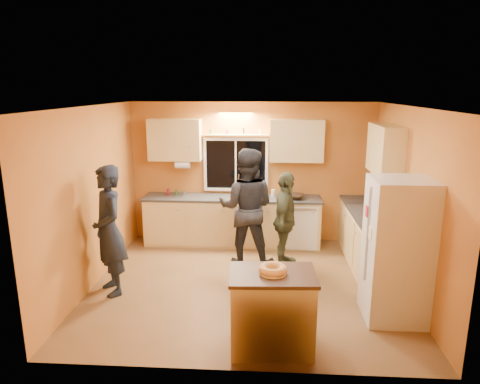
# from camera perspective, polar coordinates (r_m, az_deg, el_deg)

# --- Properties ---
(ground) EXTENTS (4.50, 4.50, 0.00)m
(ground) POSITION_cam_1_polar(r_m,az_deg,el_deg) (6.51, 0.89, -12.20)
(ground) COLOR brown
(ground) RESTS_ON ground
(room_shell) EXTENTS (4.54, 4.04, 2.61)m
(room_shell) POSITION_cam_1_polar(r_m,az_deg,el_deg) (6.38, 2.19, 2.63)
(room_shell) COLOR #C57F32
(room_shell) RESTS_ON ground
(back_counter) EXTENTS (4.23, 0.62, 0.90)m
(back_counter) POSITION_cam_1_polar(r_m,az_deg,el_deg) (7.92, 1.58, -3.86)
(back_counter) COLOR tan
(back_counter) RESTS_ON ground
(right_counter) EXTENTS (0.62, 1.84, 0.90)m
(right_counter) POSITION_cam_1_polar(r_m,az_deg,el_deg) (6.99, 17.41, -6.96)
(right_counter) COLOR tan
(right_counter) RESTS_ON ground
(refrigerator) EXTENTS (0.72, 0.70, 1.80)m
(refrigerator) POSITION_cam_1_polar(r_m,az_deg,el_deg) (5.65, 20.21, -7.32)
(refrigerator) COLOR silver
(refrigerator) RESTS_ON ground
(island) EXTENTS (0.96, 0.68, 0.90)m
(island) POSITION_cam_1_polar(r_m,az_deg,el_deg) (4.90, 4.28, -15.48)
(island) COLOR tan
(island) RESTS_ON ground
(bundt_pastry) EXTENTS (0.31, 0.31, 0.09)m
(bundt_pastry) POSITION_cam_1_polar(r_m,az_deg,el_deg) (4.68, 4.39, -10.24)
(bundt_pastry) COLOR tan
(bundt_pastry) RESTS_ON island
(person_left) EXTENTS (0.75, 0.80, 1.84)m
(person_left) POSITION_cam_1_polar(r_m,az_deg,el_deg) (6.22, -17.07, -4.96)
(person_left) COLOR black
(person_left) RESTS_ON ground
(person_center) EXTENTS (1.00, 0.82, 1.92)m
(person_center) POSITION_cam_1_polar(r_m,az_deg,el_deg) (6.91, 0.88, -2.09)
(person_center) COLOR black
(person_center) RESTS_ON ground
(person_right) EXTENTS (0.52, 0.97, 1.57)m
(person_right) POSITION_cam_1_polar(r_m,az_deg,el_deg) (6.87, 6.01, -3.78)
(person_right) COLOR #393B25
(person_right) RESTS_ON ground
(mixing_bowl) EXTENTS (0.41, 0.41, 0.08)m
(mixing_bowl) POSITION_cam_1_polar(r_m,az_deg,el_deg) (7.76, 7.29, -0.59)
(mixing_bowl) COLOR black
(mixing_bowl) RESTS_ON back_counter
(utensil_crock) EXTENTS (0.14, 0.14, 0.17)m
(utensil_crock) POSITION_cam_1_polar(r_m,az_deg,el_deg) (7.81, -0.18, -0.03)
(utensil_crock) COLOR #EEE6C7
(utensil_crock) RESTS_ON back_counter
(potted_plant) EXTENTS (0.26, 0.23, 0.27)m
(potted_plant) POSITION_cam_1_polar(r_m,az_deg,el_deg) (6.19, 19.07, -4.07)
(potted_plant) COLOR gray
(potted_plant) RESTS_ON right_counter
(red_box) EXTENTS (0.17, 0.13, 0.07)m
(red_box) POSITION_cam_1_polar(r_m,az_deg,el_deg) (6.83, 18.24, -3.22)
(red_box) COLOR #A3192E
(red_box) RESTS_ON right_counter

